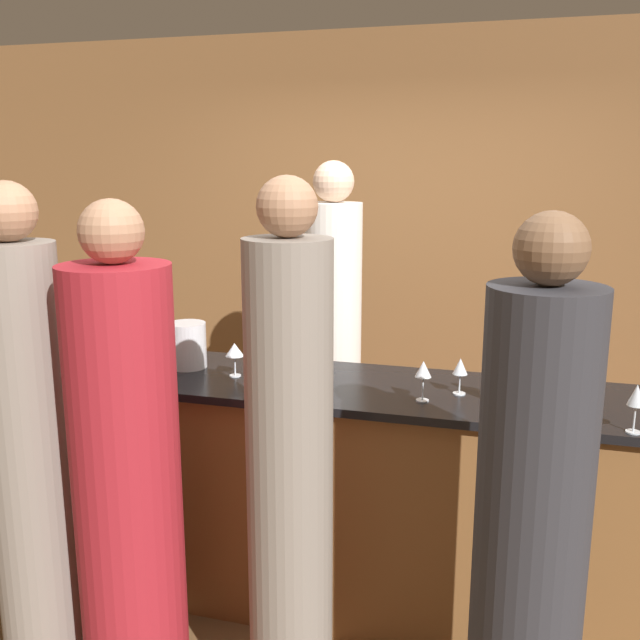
% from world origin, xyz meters
% --- Properties ---
extents(ground_plane, '(14.00, 14.00, 0.00)m').
position_xyz_m(ground_plane, '(0.00, 0.00, 0.00)').
color(ground_plane, brown).
extents(back_wall, '(8.00, 0.06, 2.80)m').
position_xyz_m(back_wall, '(0.00, 1.81, 1.40)').
color(back_wall, brown).
rests_on(back_wall, ground_plane).
extents(bar_counter, '(2.69, 0.65, 1.05)m').
position_xyz_m(bar_counter, '(0.00, 0.00, 0.53)').
color(bar_counter, brown).
rests_on(bar_counter, ground_plane).
extents(bartender, '(0.31, 0.31, 1.99)m').
position_xyz_m(bartender, '(-0.20, 0.77, 0.94)').
color(bartender, silver).
rests_on(bartender, ground_plane).
extents(guest_0, '(0.29, 0.29, 1.95)m').
position_xyz_m(guest_0, '(0.05, -0.74, 0.92)').
color(guest_0, gray).
rests_on(guest_0, ground_plane).
extents(guest_1, '(0.32, 0.32, 1.92)m').
position_xyz_m(guest_1, '(-1.01, -0.70, 0.91)').
color(guest_1, gray).
rests_on(guest_1, ground_plane).
extents(guest_2, '(0.34, 0.34, 1.85)m').
position_xyz_m(guest_2, '(0.84, -0.78, 0.86)').
color(guest_2, '#2D2D33').
rests_on(guest_2, ground_plane).
extents(guest_3, '(0.40, 0.40, 1.86)m').
position_xyz_m(guest_3, '(-0.59, -0.71, 0.86)').
color(guest_3, maroon).
rests_on(guest_3, ground_plane).
extents(wine_bottle_0, '(0.08, 0.08, 0.27)m').
position_xyz_m(wine_bottle_0, '(0.77, -0.13, 1.16)').
color(wine_bottle_0, '#19381E').
rests_on(wine_bottle_0, bar_counter).
extents(ice_bucket, '(0.17, 0.17, 0.21)m').
position_xyz_m(ice_bucket, '(-0.70, 0.04, 1.15)').
color(ice_bucket, silver).
rests_on(ice_bucket, bar_counter).
extents(wine_glass_0, '(0.08, 0.08, 0.15)m').
position_xyz_m(wine_glass_0, '(-0.87, -0.10, 1.16)').
color(wine_glass_0, silver).
rests_on(wine_glass_0, bar_counter).
extents(wine_glass_1, '(0.07, 0.07, 0.17)m').
position_xyz_m(wine_glass_1, '(-0.04, -0.15, 1.18)').
color(wine_glass_1, silver).
rests_on(wine_glass_1, bar_counter).
extents(wine_glass_2, '(0.07, 0.07, 0.17)m').
position_xyz_m(wine_glass_2, '(0.41, -0.14, 1.17)').
color(wine_glass_2, silver).
rests_on(wine_glass_2, bar_counter).
extents(wine_glass_3, '(0.06, 0.06, 0.18)m').
position_xyz_m(wine_glass_3, '(1.18, -0.28, 1.18)').
color(wine_glass_3, silver).
rests_on(wine_glass_3, bar_counter).
extents(wine_glass_4, '(0.07, 0.07, 0.16)m').
position_xyz_m(wine_glass_4, '(1.01, -0.03, 1.17)').
color(wine_glass_4, silver).
rests_on(wine_glass_4, bar_counter).
extents(wine_glass_5, '(0.08, 0.08, 0.15)m').
position_xyz_m(wine_glass_5, '(-0.16, -0.09, 1.17)').
color(wine_glass_5, silver).
rests_on(wine_glass_5, bar_counter).
extents(wine_glass_6, '(0.06, 0.06, 0.15)m').
position_xyz_m(wine_glass_6, '(0.55, -0.01, 1.16)').
color(wine_glass_6, silver).
rests_on(wine_glass_6, bar_counter).
extents(wine_glass_7, '(0.08, 0.08, 0.15)m').
position_xyz_m(wine_glass_7, '(-0.43, -0.03, 1.17)').
color(wine_glass_7, silver).
rests_on(wine_glass_7, bar_counter).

